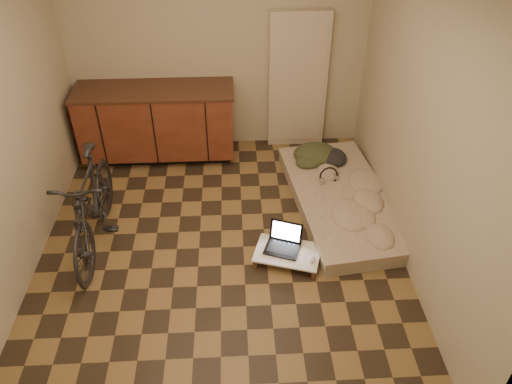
{
  "coord_description": "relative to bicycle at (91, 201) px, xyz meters",
  "views": [
    {
      "loc": [
        0.16,
        -3.6,
        3.43
      ],
      "look_at": [
        0.35,
        0.17,
        0.55
      ],
      "focal_mm": 35.0,
      "sensor_mm": 36.0,
      "label": 1
    }
  ],
  "objects": [
    {
      "name": "room_shell",
      "position": [
        1.2,
        -0.14,
        0.77
      ],
      "size": [
        3.5,
        4.0,
        2.6
      ],
      "color": "brown",
      "rests_on": "ground"
    },
    {
      "name": "cabinets",
      "position": [
        0.45,
        1.57,
        -0.06
      ],
      "size": [
        1.84,
        0.62,
        0.91
      ],
      "color": "black",
      "rests_on": "ground"
    },
    {
      "name": "appliance_panel",
      "position": [
        2.15,
        1.8,
        0.32
      ],
      "size": [
        0.7,
        0.1,
        1.7
      ],
      "primitive_type": "cube",
      "color": "beige",
      "rests_on": "ground"
    },
    {
      "name": "bicycle",
      "position": [
        0.0,
        0.0,
        0.0
      ],
      "size": [
        0.5,
        1.65,
        1.06
      ],
      "primitive_type": "imported",
      "rotation": [
        0.0,
        0.0,
        0.01
      ],
      "color": "black",
      "rests_on": "ground"
    },
    {
      "name": "futon",
      "position": [
        2.5,
        0.45,
        -0.44
      ],
      "size": [
        1.2,
        2.11,
        0.17
      ],
      "rotation": [
        0.0,
        0.0,
        0.12
      ],
      "color": "#AA9E88",
      "rests_on": "ground"
    },
    {
      "name": "clothing_pile",
      "position": [
        2.37,
        1.15,
        -0.25
      ],
      "size": [
        0.6,
        0.52,
        0.22
      ],
      "primitive_type": null,
      "rotation": [
        0.0,
        0.0,
        0.12
      ],
      "color": "#343B22",
      "rests_on": "futon"
    },
    {
      "name": "headphones",
      "position": [
        2.39,
        0.68,
        -0.28
      ],
      "size": [
        0.28,
        0.26,
        0.16
      ],
      "primitive_type": null,
      "rotation": [
        0.0,
        0.0,
        0.19
      ],
      "color": "black",
      "rests_on": "futon"
    },
    {
      "name": "lap_desk",
      "position": [
        1.84,
        -0.34,
        -0.44
      ],
      "size": [
        0.7,
        0.56,
        0.1
      ],
      "rotation": [
        0.0,
        0.0,
        -0.3
      ],
      "color": "brown",
      "rests_on": "ground"
    },
    {
      "name": "laptop",
      "position": [
        1.8,
        -0.26,
        -0.38
      ],
      "size": [
        0.4,
        0.38,
        0.22
      ],
      "rotation": [
        0.0,
        0.0,
        -0.36
      ],
      "color": "black",
      "rests_on": "lap_desk"
    },
    {
      "name": "mouse",
      "position": [
        2.05,
        -0.47,
        -0.41
      ],
      "size": [
        0.09,
        0.11,
        0.03
      ],
      "primitive_type": "ellipsoid",
      "rotation": [
        0.0,
        0.0,
        -0.43
      ],
      "color": "white",
      "rests_on": "lap_desk"
    }
  ]
}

